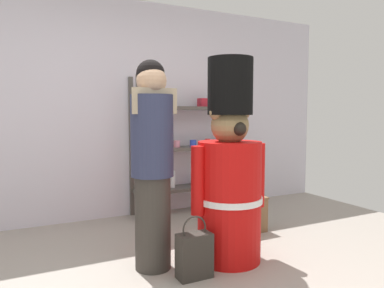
{
  "coord_description": "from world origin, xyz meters",
  "views": [
    {
      "loc": [
        -0.98,
        -2.15,
        1.24
      ],
      "look_at": [
        0.35,
        0.48,
        1.0
      ],
      "focal_mm": 34.17,
      "sensor_mm": 36.0,
      "label": 1
    }
  ],
  "objects_px": {
    "teddy_bear_guard": "(229,176)",
    "display_crate": "(245,214)",
    "shopping_bag": "(194,255)",
    "person_shopper": "(152,160)",
    "merchandise_shelf": "(184,146)"
  },
  "relations": [
    {
      "from": "display_crate",
      "to": "teddy_bear_guard",
      "type": "bearing_deg",
      "value": -134.79
    },
    {
      "from": "merchandise_shelf",
      "to": "person_shopper",
      "type": "xyz_separation_m",
      "value": [
        -0.96,
        -1.43,
        0.03
      ]
    },
    {
      "from": "shopping_bag",
      "to": "display_crate",
      "type": "relative_size",
      "value": 1.16
    },
    {
      "from": "display_crate",
      "to": "person_shopper",
      "type": "bearing_deg",
      "value": -160.03
    },
    {
      "from": "teddy_bear_guard",
      "to": "shopping_bag",
      "type": "distance_m",
      "value": 0.71
    },
    {
      "from": "merchandise_shelf",
      "to": "shopping_bag",
      "type": "height_order",
      "value": "merchandise_shelf"
    },
    {
      "from": "merchandise_shelf",
      "to": "teddy_bear_guard",
      "type": "distance_m",
      "value": 1.61
    },
    {
      "from": "shopping_bag",
      "to": "teddy_bear_guard",
      "type": "bearing_deg",
      "value": 22.59
    },
    {
      "from": "person_shopper",
      "to": "shopping_bag",
      "type": "xyz_separation_m",
      "value": [
        0.22,
        -0.31,
        -0.7
      ]
    },
    {
      "from": "merchandise_shelf",
      "to": "display_crate",
      "type": "xyz_separation_m",
      "value": [
        0.24,
        -1.0,
        -0.66
      ]
    },
    {
      "from": "shopping_bag",
      "to": "display_crate",
      "type": "bearing_deg",
      "value": 37.08
    },
    {
      "from": "teddy_bear_guard",
      "to": "person_shopper",
      "type": "bearing_deg",
      "value": 168.11
    },
    {
      "from": "merchandise_shelf",
      "to": "person_shopper",
      "type": "height_order",
      "value": "merchandise_shelf"
    },
    {
      "from": "teddy_bear_guard",
      "to": "display_crate",
      "type": "distance_m",
      "value": 0.97
    },
    {
      "from": "person_shopper",
      "to": "shopping_bag",
      "type": "bearing_deg",
      "value": -54.95
    }
  ]
}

